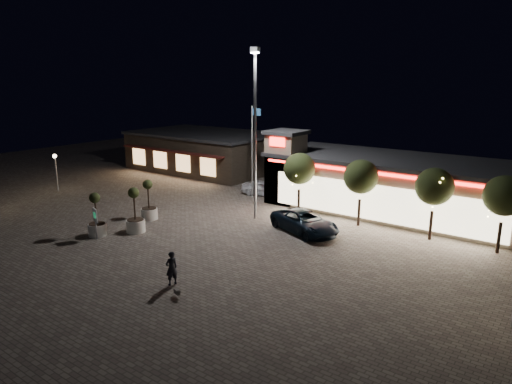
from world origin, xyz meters
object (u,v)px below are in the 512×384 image
Objects in this scene: pedestrian at (172,268)px; planter_left at (149,207)px; white_sedan at (263,188)px; valet_sign at (95,218)px; planter_mid at (97,222)px; pickup_truck at (305,222)px.

pedestrian is 0.59× the size of planter_left.
pedestrian is 11.75m from planter_left.
planter_left is (-2.79, -10.86, 0.26)m from white_sedan.
planter_left is at bearing 97.32° from valet_sign.
planter_left is at bearing 156.49° from white_sedan.
planter_mid reaches higher than valet_sign.
planter_left is 1.44× the size of valet_sign.
valet_sign is (0.62, -0.49, 0.56)m from planter_mid.
planter_mid is (-2.76, -15.39, 0.24)m from white_sedan.
valet_sign is at bearing 163.21° from white_sedan.
pickup_truck is 11.71m from planter_left.
valet_sign reaches higher than pickup_truck.
pickup_truck is at bearing 21.35° from planter_left.
pickup_truck is 1.34× the size of white_sedan.
pickup_truck is 1.80× the size of planter_mid.
white_sedan is 1.89× the size of valet_sign.
planter_left is at bearing 132.43° from pickup_truck.
planter_left is at bearing -109.53° from pedestrian.
planter_left reaches higher than pickup_truck.
planter_left is 4.53m from planter_mid.
pickup_truck is 2.53× the size of valet_sign.
pedestrian reaches higher than pickup_truck.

